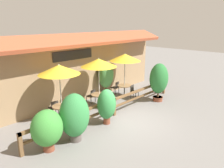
{
  "coord_description": "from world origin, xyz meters",
  "views": [
    {
      "loc": [
        -8.01,
        -6.3,
        4.86
      ],
      "look_at": [
        0.38,
        1.57,
        1.57
      ],
      "focal_mm": 35.0,
      "sensor_mm": 36.0,
      "label": 1
    }
  ],
  "objects": [
    {
      "name": "potted_plant_entrance_palm",
      "position": [
        1.89,
        3.55,
        1.39
      ],
      "size": [
        1.07,
        0.96,
        2.37
      ],
      "color": "#564C47",
      "rests_on": "ground"
    },
    {
      "name": "potted_plant_broad_leaf",
      "position": [
        3.54,
        0.55,
        1.41
      ],
      "size": [
        1.24,
        1.11,
        2.41
      ],
      "color": "brown",
      "rests_on": "ground"
    },
    {
      "name": "dining_table_near",
      "position": [
        -2.2,
        2.68,
        0.59
      ],
      "size": [
        0.95,
        0.95,
        0.74
      ],
      "color": "olive",
      "rests_on": "ground"
    },
    {
      "name": "potted_plant_corner_fern",
      "position": [
        -1.0,
        0.64,
        0.99
      ],
      "size": [
        0.96,
        0.86,
        1.77
      ],
      "color": "brown",
      "rests_on": "ground"
    },
    {
      "name": "dining_table_middle",
      "position": [
        0.38,
        2.62,
        0.59
      ],
      "size": [
        0.95,
        0.95,
        0.74
      ],
      "color": "olive",
      "rests_on": "ground"
    },
    {
      "name": "patio_umbrella_far",
      "position": [
        2.86,
        2.75,
        2.62
      ],
      "size": [
        2.06,
        2.06,
        2.89
      ],
      "color": "#B7B2A8",
      "rests_on": "ground"
    },
    {
      "name": "potted_plant_tall_tropical",
      "position": [
        -4.22,
        0.65,
        0.94
      ],
      "size": [
        1.25,
        1.13,
        1.69
      ],
      "color": "brown",
      "rests_on": "ground"
    },
    {
      "name": "patio_umbrella_near",
      "position": [
        -2.2,
        2.68,
        2.62
      ],
      "size": [
        2.06,
        2.06,
        2.89
      ],
      "color": "#B7B2A8",
      "rests_on": "ground"
    },
    {
      "name": "chair_near_streetside",
      "position": [
        -2.19,
        1.99,
        0.47
      ],
      "size": [
        0.5,
        0.5,
        0.85
      ],
      "rotation": [
        0.0,
        0.0,
        0.22
      ],
      "color": "#332D28",
      "rests_on": "ground"
    },
    {
      "name": "patio_railing",
      "position": [
        0.0,
        1.05,
        0.7
      ],
      "size": [
        10.4,
        0.14,
        0.95
      ],
      "color": "brown",
      "rests_on": "ground"
    },
    {
      "name": "chair_far_wallside",
      "position": [
        2.8,
        3.49,
        0.47
      ],
      "size": [
        0.47,
        0.47,
        0.85
      ],
      "rotation": [
        0.0,
        0.0,
        3.28
      ],
      "color": "#332D28",
      "rests_on": "ground"
    },
    {
      "name": "patio_umbrella_middle",
      "position": [
        0.38,
        2.62,
        2.62
      ],
      "size": [
        2.06,
        2.06,
        2.89
      ],
      "color": "#B7B2A8",
      "rests_on": "ground"
    },
    {
      "name": "building_facade",
      "position": [
        -0.0,
        4.1,
        2.17
      ],
      "size": [
        14.28,
        1.49,
        4.23
      ],
      "color": "#997A56",
      "rests_on": "ground"
    },
    {
      "name": "dining_table_far",
      "position": [
        2.86,
        2.75,
        0.59
      ],
      "size": [
        0.95,
        0.95,
        0.74
      ],
      "color": "olive",
      "rests_on": "ground"
    },
    {
      "name": "potted_plant_small_flowering",
      "position": [
        -3.04,
        0.48,
        1.12
      ],
      "size": [
        1.28,
        1.15,
        2.09
      ],
      "color": "#564C47",
      "rests_on": "ground"
    },
    {
      "name": "chair_near_wallside",
      "position": [
        -2.23,
        3.37,
        0.47
      ],
      "size": [
        0.48,
        0.48,
        0.85
      ],
      "rotation": [
        0.0,
        0.0,
        2.99
      ],
      "color": "#332D28",
      "rests_on": "ground"
    },
    {
      "name": "chair_middle_wallside",
      "position": [
        0.44,
        3.36,
        0.47
      ],
      "size": [
        0.46,
        0.46,
        0.85
      ],
      "rotation": [
        0.0,
        0.0,
        3.24
      ],
      "color": "#332D28",
      "rests_on": "ground"
    },
    {
      "name": "chair_far_streetside",
      "position": [
        2.93,
        2.02,
        0.47
      ],
      "size": [
        0.47,
        0.47,
        0.85
      ],
      "rotation": [
        0.0,
        0.0,
        0.14
      ],
      "color": "#332D28",
      "rests_on": "ground"
    },
    {
      "name": "ground_plane",
      "position": [
        0.0,
        0.0,
        0.0
      ],
      "size": [
        60.0,
        60.0,
        0.0
      ],
      "primitive_type": "plane",
      "color": "slate"
    },
    {
      "name": "chair_middle_streetside",
      "position": [
        0.32,
        1.88,
        0.47
      ],
      "size": [
        0.48,
        0.48,
        0.85
      ],
      "rotation": [
        0.0,
        0.0,
        0.15
      ],
      "color": "#332D28",
      "rests_on": "ground"
    }
  ]
}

